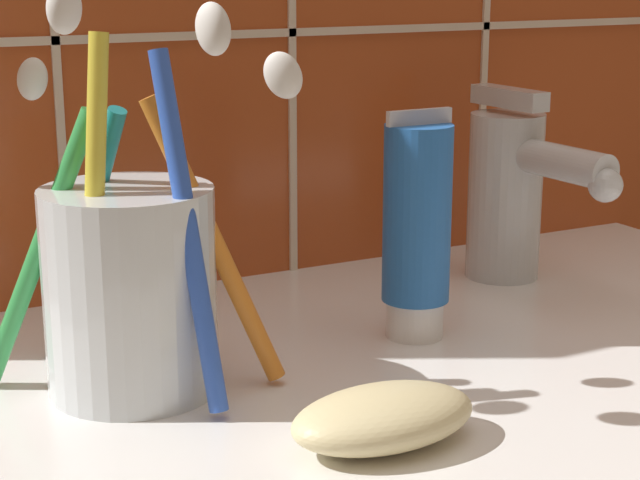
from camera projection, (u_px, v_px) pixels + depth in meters
sink_counter at (430, 384)px, 54.71cm from camera, size 59.89×38.77×2.00cm
toothbrush_cup at (129, 279)px, 50.20cm from camera, size 15.88×14.45×19.28cm
toothpaste_tube at (417, 227)px, 57.23cm from camera, size 3.86×3.67×12.49cm
sink_faucet at (513, 188)px, 67.80cm from camera, size 4.74×12.70×12.26cm
soap_bar at (384, 417)px, 45.36cm from camera, size 8.48×5.00×2.43cm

